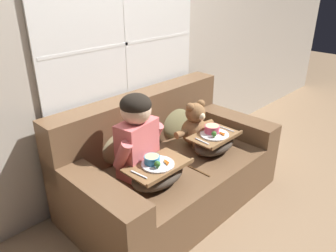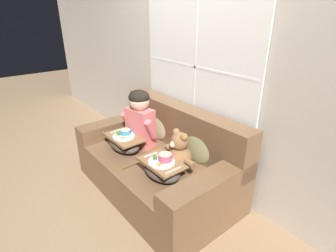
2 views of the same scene
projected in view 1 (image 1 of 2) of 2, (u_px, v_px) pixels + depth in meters
ground_plane at (173, 200)px, 2.86m from camera, size 14.00×14.00×0.00m
wall_back_with_window at (122, 40)px, 2.68m from camera, size 8.00×0.08×2.60m
couch at (167, 166)px, 2.77m from camera, size 1.76×0.98×0.88m
throw_pillow_behind_child at (116, 141)px, 2.59m from camera, size 0.38×0.18×0.39m
throw_pillow_behind_teddy at (174, 117)px, 3.02m from camera, size 0.39×0.19×0.40m
child_figure at (137, 131)px, 2.36m from camera, size 0.47×0.25×0.63m
teddy_bear at (195, 126)px, 2.85m from camera, size 0.43×0.30×0.40m
lap_tray_child at (158, 173)px, 2.33m from camera, size 0.45×0.28×0.22m
lap_tray_teddy at (214, 142)px, 2.76m from camera, size 0.42×0.28×0.23m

